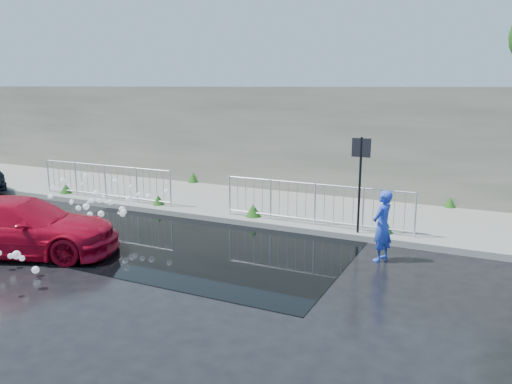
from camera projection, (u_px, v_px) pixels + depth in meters
ground at (140, 252)px, 11.31m from camera, size 90.00×90.00×0.00m
pavement at (241, 203)px, 15.70m from camera, size 30.00×4.00×0.15m
curb at (208, 217)px, 13.93m from camera, size 30.00×0.25×0.16m
retaining_wall at (270, 138)px, 17.25m from camera, size 30.00×0.60×3.50m
puddle at (183, 242)px, 11.98m from camera, size 8.00×5.00×0.01m
sign_post at (360, 170)px, 11.89m from camera, size 0.45×0.06×2.50m
railing_left at (105, 181)px, 15.80m from camera, size 5.05×0.05×1.10m
railing_right at (315, 203)px, 12.83m from camera, size 5.05×0.05×1.10m
weeds at (231, 198)px, 15.27m from camera, size 12.17×3.93×0.37m
water_spray at (62, 213)px, 12.18m from camera, size 3.64×5.76×1.13m
red_car at (20, 226)px, 11.07m from camera, size 4.66×3.23×1.25m
person at (382, 226)px, 10.59m from camera, size 0.52×0.65×1.54m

